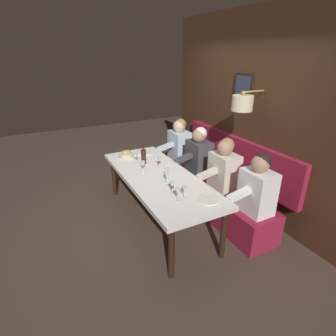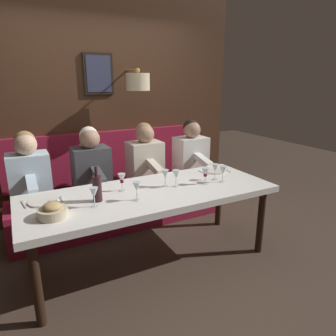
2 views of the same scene
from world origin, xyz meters
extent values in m
plane|color=#423328|center=(0.00, 0.00, 0.00)|extent=(12.00, 12.00, 0.00)
cube|color=silver|center=(0.00, 0.00, 0.71)|extent=(0.90, 2.31, 0.06)
cylinder|color=black|center=(-0.35, -1.06, 0.34)|extent=(0.07, 0.07, 0.68)
cylinder|color=black|center=(-0.35, 1.06, 0.34)|extent=(0.07, 0.07, 0.68)
cylinder|color=black|center=(0.35, -1.06, 0.34)|extent=(0.07, 0.07, 0.68)
cylinder|color=black|center=(0.35, 1.06, 0.34)|extent=(0.07, 0.07, 0.68)
cube|color=maroon|center=(0.89, 0.00, 0.23)|extent=(0.52, 2.51, 0.45)
cube|color=#422819|center=(1.48, 0.00, 1.45)|extent=(0.10, 3.71, 2.90)
cube|color=maroon|center=(1.39, 0.00, 0.77)|extent=(0.10, 2.51, 0.64)
cube|color=black|center=(1.42, 0.04, 1.79)|extent=(0.04, 0.36, 0.49)
cube|color=#2D334C|center=(1.40, 0.04, 1.79)|extent=(0.01, 0.30, 0.43)
cylinder|color=#A37F38|center=(1.25, -0.34, 1.84)|extent=(0.35, 0.02, 0.02)
cylinder|color=beige|center=(1.08, -0.34, 1.70)|extent=(0.28, 0.28, 0.20)
sphere|color=#A37F38|center=(1.08, -0.34, 1.83)|extent=(0.06, 0.06, 0.06)
cube|color=white|center=(0.89, -0.98, 0.73)|extent=(0.30, 0.40, 0.56)
sphere|color=#A37A60|center=(0.87, -0.98, 1.11)|extent=(0.22, 0.22, 0.22)
sphere|color=black|center=(0.90, -0.98, 1.14)|extent=(0.20, 0.20, 0.20)
cube|color=white|center=(0.60, -0.98, 0.77)|extent=(0.33, 0.09, 0.14)
cube|color=beige|center=(0.89, -0.33, 0.73)|extent=(0.30, 0.40, 0.56)
sphere|color=#A37A60|center=(0.87, -0.33, 1.11)|extent=(0.22, 0.22, 0.22)
sphere|color=#937047|center=(0.90, -0.33, 1.14)|extent=(0.20, 0.20, 0.20)
cube|color=beige|center=(0.60, -0.33, 0.77)|extent=(0.33, 0.09, 0.14)
cube|color=#3D3D42|center=(0.89, 0.33, 0.73)|extent=(0.30, 0.40, 0.56)
sphere|color=#A37A60|center=(0.87, 0.33, 1.11)|extent=(0.22, 0.22, 0.22)
sphere|color=silver|center=(0.90, 0.33, 1.14)|extent=(0.20, 0.20, 0.20)
cube|color=#3D3D42|center=(0.60, 0.33, 0.77)|extent=(0.33, 0.09, 0.14)
cube|color=silver|center=(0.89, 0.96, 0.73)|extent=(0.30, 0.40, 0.56)
sphere|color=#D1A889|center=(0.87, 0.96, 1.11)|extent=(0.22, 0.22, 0.22)
sphere|color=#937047|center=(0.90, 0.96, 1.14)|extent=(0.20, 0.20, 0.20)
cube|color=silver|center=(0.60, 0.96, 0.77)|extent=(0.33, 0.09, 0.14)
cylinder|color=silver|center=(0.17, 0.91, 0.75)|extent=(0.24, 0.24, 0.01)
cube|color=silver|center=(0.15, 0.77, 0.74)|extent=(0.17, 0.03, 0.01)
cube|color=silver|center=(0.19, 1.06, 0.74)|extent=(0.18, 0.04, 0.01)
cylinder|color=silver|center=(0.22, -0.89, 0.75)|extent=(0.24, 0.24, 0.01)
cube|color=silver|center=(0.20, -1.03, 0.74)|extent=(0.17, 0.04, 0.01)
cube|color=silver|center=(0.24, -0.74, 0.74)|extent=(0.18, 0.02, 0.01)
cylinder|color=silver|center=(0.06, -0.17, 0.74)|extent=(0.06, 0.06, 0.00)
cylinder|color=silver|center=(0.06, -0.17, 0.78)|extent=(0.01, 0.01, 0.07)
cone|color=silver|center=(0.06, -0.17, 0.86)|extent=(0.07, 0.07, 0.08)
cylinder|color=silver|center=(-0.10, -0.74, 0.74)|extent=(0.06, 0.06, 0.00)
cylinder|color=silver|center=(-0.10, -0.74, 0.78)|extent=(0.01, 0.01, 0.07)
cone|color=silver|center=(-0.10, -0.74, 0.86)|extent=(0.07, 0.07, 0.08)
cylinder|color=silver|center=(-0.14, 0.20, 0.74)|extent=(0.06, 0.06, 0.00)
cylinder|color=silver|center=(-0.14, 0.20, 0.78)|extent=(0.01, 0.01, 0.07)
cone|color=silver|center=(-0.14, 0.20, 0.86)|extent=(0.07, 0.07, 0.08)
cylinder|color=silver|center=(0.00, -0.26, 0.74)|extent=(0.06, 0.06, 0.00)
cylinder|color=silver|center=(0.00, -0.26, 0.78)|extent=(0.01, 0.01, 0.07)
cone|color=silver|center=(0.00, -0.26, 0.86)|extent=(0.07, 0.07, 0.08)
cylinder|color=silver|center=(-0.12, 0.55, 0.74)|extent=(0.06, 0.06, 0.00)
cylinder|color=silver|center=(-0.12, 0.55, 0.78)|extent=(0.01, 0.01, 0.07)
cone|color=silver|center=(-0.12, 0.55, 0.86)|extent=(0.07, 0.07, 0.08)
cylinder|color=silver|center=(0.13, 0.23, 0.74)|extent=(0.06, 0.06, 0.00)
cylinder|color=silver|center=(0.13, 0.23, 0.78)|extent=(0.01, 0.01, 0.07)
cone|color=silver|center=(0.13, 0.23, 0.86)|extent=(0.07, 0.07, 0.08)
cylinder|color=maroon|center=(0.13, 0.23, 0.83)|extent=(0.03, 0.03, 0.03)
cylinder|color=silver|center=(-0.07, -0.55, 0.74)|extent=(0.06, 0.06, 0.00)
cylinder|color=silver|center=(-0.07, -0.55, 0.78)|extent=(0.01, 0.01, 0.07)
cone|color=silver|center=(-0.07, -0.55, 0.86)|extent=(0.07, 0.07, 0.08)
cylinder|color=maroon|center=(-0.07, -0.55, 0.83)|extent=(0.03, 0.03, 0.03)
cylinder|color=silver|center=(0.00, -0.72, 0.74)|extent=(0.06, 0.06, 0.00)
cylinder|color=silver|center=(0.00, -0.72, 0.78)|extent=(0.01, 0.01, 0.07)
cone|color=silver|center=(0.00, -0.72, 0.86)|extent=(0.07, 0.07, 0.08)
cylinder|color=#33191E|center=(-0.01, 0.50, 0.85)|extent=(0.08, 0.08, 0.22)
cylinder|color=#33191E|center=(-0.01, 0.50, 1.00)|extent=(0.03, 0.03, 0.08)
cylinder|color=beige|center=(-0.16, 0.88, 0.78)|extent=(0.22, 0.22, 0.07)
ellipsoid|color=tan|center=(-0.16, 0.88, 0.83)|extent=(0.15, 0.13, 0.06)
camera|label=1|loc=(-1.42, -3.06, 2.33)|focal=28.64mm
camera|label=2|loc=(-2.37, 1.08, 1.72)|focal=32.21mm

